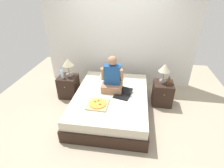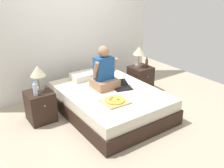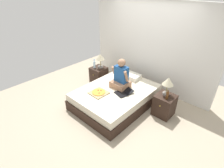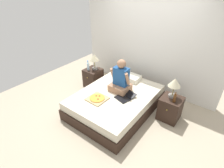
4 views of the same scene
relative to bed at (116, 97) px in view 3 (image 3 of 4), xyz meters
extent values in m
plane|color=tan|center=(0.00, 0.00, -0.22)|extent=(5.93, 5.93, 0.00)
cube|color=silver|center=(0.00, 1.41, 1.03)|extent=(3.93, 0.12, 2.50)
cube|color=black|center=(0.00, 0.00, -0.09)|extent=(1.57, 2.10, 0.26)
cube|color=beige|center=(0.00, 0.00, 0.14)|extent=(1.53, 2.04, 0.19)
cube|color=black|center=(-1.15, 0.47, 0.05)|extent=(0.44, 0.44, 0.54)
sphere|color=gold|center=(-1.15, 0.24, 0.16)|extent=(0.03, 0.03, 0.03)
cylinder|color=gray|center=(-1.11, 0.52, 0.35)|extent=(0.16, 0.16, 0.05)
cylinder|color=olive|center=(-1.11, 0.52, 0.48)|extent=(0.02, 0.02, 0.22)
cone|color=beige|center=(-1.11, 0.52, 0.68)|extent=(0.26, 0.26, 0.18)
cylinder|color=silver|center=(-1.23, 0.38, 0.42)|extent=(0.07, 0.07, 0.20)
cylinder|color=silver|center=(-1.23, 0.38, 0.55)|extent=(0.03, 0.03, 0.06)
cylinder|color=blue|center=(-1.23, 0.38, 0.59)|extent=(0.04, 0.04, 0.02)
cube|color=black|center=(1.15, 0.47, 0.05)|extent=(0.44, 0.44, 0.54)
sphere|color=gold|center=(1.15, 0.24, 0.16)|extent=(0.03, 0.03, 0.03)
cylinder|color=gray|center=(1.12, 0.52, 0.35)|extent=(0.16, 0.16, 0.05)
cylinder|color=olive|center=(1.12, 0.52, 0.48)|extent=(0.02, 0.02, 0.22)
cone|color=beige|center=(1.12, 0.52, 0.68)|extent=(0.26, 0.26, 0.18)
cylinder|color=#512D14|center=(1.22, 0.37, 0.41)|extent=(0.06, 0.06, 0.18)
cylinder|color=#512D14|center=(1.22, 0.37, 0.53)|extent=(0.03, 0.03, 0.05)
cube|color=silver|center=(-0.10, 0.77, 0.29)|extent=(0.52, 0.34, 0.12)
cube|color=#A37556|center=(0.00, 0.17, 0.31)|extent=(0.44, 0.40, 0.16)
cube|color=#1E4C8C|center=(0.00, 0.20, 0.60)|extent=(0.34, 0.20, 0.42)
sphere|color=#A37556|center=(0.00, 0.20, 0.91)|extent=(0.20, 0.20, 0.20)
cylinder|color=#A37556|center=(-0.20, 0.15, 0.62)|extent=(0.07, 0.18, 0.32)
cylinder|color=#A37556|center=(0.20, 0.15, 0.62)|extent=(0.07, 0.18, 0.32)
cube|color=black|center=(0.23, -0.08, 0.24)|extent=(0.37, 0.29, 0.02)
cube|color=black|center=(0.29, 0.12, 0.27)|extent=(0.35, 0.27, 0.06)
cube|color=tan|center=(-0.20, -0.43, 0.24)|extent=(0.41, 0.41, 0.03)
cylinder|color=gold|center=(-0.20, -0.43, 0.26)|extent=(0.33, 0.33, 0.02)
cylinder|color=maroon|center=(-0.26, -0.39, 0.27)|extent=(0.04, 0.04, 0.00)
cylinder|color=maroon|center=(-0.15, -0.46, 0.27)|extent=(0.04, 0.04, 0.00)
cylinder|color=maroon|center=(-0.20, -0.35, 0.27)|extent=(0.04, 0.04, 0.00)
camera|label=1|loc=(0.47, -3.10, 2.27)|focal=28.00mm
camera|label=2|loc=(-2.33, -3.39, 2.09)|focal=40.00mm
camera|label=3|loc=(2.51, -2.87, 2.63)|focal=28.00mm
camera|label=4|loc=(1.94, -2.72, 2.51)|focal=28.00mm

